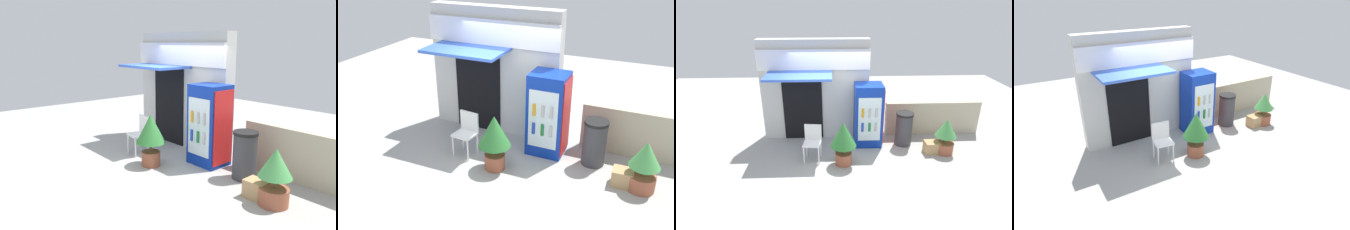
% 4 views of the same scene
% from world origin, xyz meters
% --- Properties ---
extents(ground, '(16.00, 16.00, 0.00)m').
position_xyz_m(ground, '(0.00, 0.00, 0.00)').
color(ground, '#A3A39E').
extents(storefront_building, '(2.97, 1.31, 2.81)m').
position_xyz_m(storefront_building, '(-0.63, 1.34, 1.45)').
color(storefront_building, silver).
rests_on(storefront_building, ground).
extents(drink_cooler, '(0.76, 0.70, 1.72)m').
position_xyz_m(drink_cooler, '(0.83, 0.81, 0.86)').
color(drink_cooler, '#0C2D9E').
rests_on(drink_cooler, ground).
extents(plastic_chair, '(0.47, 0.44, 0.90)m').
position_xyz_m(plastic_chair, '(-0.64, 0.07, 0.54)').
color(plastic_chair, white).
rests_on(plastic_chair, ground).
extents(potted_plant_near_shop, '(0.63, 0.63, 1.11)m').
position_xyz_m(potted_plant_near_shop, '(0.11, -0.22, 0.70)').
color(potted_plant_near_shop, '#995138').
rests_on(potted_plant_near_shop, ground).
extents(potted_plant_curbside, '(0.54, 0.54, 0.95)m').
position_xyz_m(potted_plant_curbside, '(2.78, 0.22, 0.53)').
color(potted_plant_curbside, '#995138').
rests_on(potted_plant_curbside, ground).
extents(trash_bin, '(0.48, 0.48, 0.93)m').
position_xyz_m(trash_bin, '(1.82, 0.73, 0.47)').
color(trash_bin, '#38383D').
rests_on(trash_bin, ground).
extents(stone_boundary_wall, '(2.77, 0.22, 1.00)m').
position_xyz_m(stone_boundary_wall, '(2.81, 1.37, 0.50)').
color(stone_boundary_wall, '#B7AD93').
rests_on(stone_boundary_wall, ground).
extents(cardboard_box, '(0.38, 0.32, 0.31)m').
position_xyz_m(cardboard_box, '(2.46, 0.22, 0.16)').
color(cardboard_box, tan).
rests_on(cardboard_box, ground).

